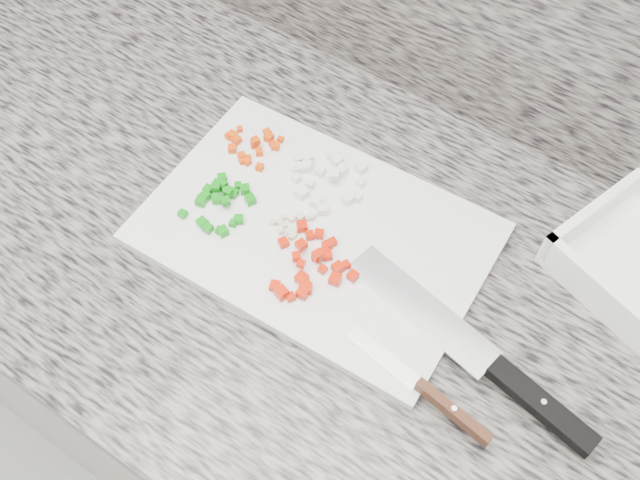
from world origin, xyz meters
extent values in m
cube|color=silver|center=(0.00, 1.44, 0.43)|extent=(3.92, 0.62, 0.86)
cube|color=slate|center=(0.00, 1.44, 0.88)|extent=(3.96, 0.64, 0.04)
cube|color=silver|center=(0.01, 1.46, 0.91)|extent=(0.42, 0.29, 0.01)
cube|color=#D63C04|center=(-0.12, 1.49, 0.92)|extent=(0.01, 0.01, 0.01)
cube|color=#D63C04|center=(-0.12, 1.50, 0.92)|extent=(0.01, 0.01, 0.01)
cube|color=#D63C04|center=(-0.10, 1.55, 0.92)|extent=(0.01, 0.01, 0.01)
cube|color=#D63C04|center=(-0.16, 1.52, 0.92)|extent=(0.01, 0.01, 0.01)
cube|color=#D63C04|center=(-0.10, 1.49, 0.92)|extent=(0.01, 0.01, 0.01)
cube|color=#D63C04|center=(-0.13, 1.52, 0.92)|extent=(0.01, 0.01, 0.01)
cube|color=#D63C04|center=(-0.12, 1.52, 0.93)|extent=(0.01, 0.01, 0.01)
cube|color=#D63C04|center=(-0.14, 1.50, 0.92)|extent=(0.01, 0.01, 0.01)
cube|color=#D63C04|center=(-0.12, 1.49, 0.92)|extent=(0.01, 0.01, 0.01)
cube|color=#D63C04|center=(-0.11, 1.53, 0.92)|extent=(0.01, 0.01, 0.01)
cube|color=#D63C04|center=(-0.12, 1.54, 0.92)|extent=(0.01, 0.01, 0.01)
cube|color=#D63C04|center=(-0.13, 1.49, 0.92)|extent=(0.01, 0.01, 0.01)
cube|color=#D63C04|center=(-0.10, 1.53, 0.92)|extent=(0.01, 0.01, 0.01)
cube|color=#D63C04|center=(-0.16, 1.51, 0.92)|extent=(0.01, 0.01, 0.01)
cube|color=#D63C04|center=(-0.12, 1.55, 0.92)|extent=(0.01, 0.01, 0.01)
cube|color=#D63C04|center=(-0.16, 1.53, 0.92)|extent=(0.01, 0.01, 0.01)
cube|color=#D63C04|center=(-0.15, 1.51, 0.92)|extent=(0.01, 0.01, 0.01)
cube|color=#D63C04|center=(-0.11, 1.51, 0.92)|extent=(0.01, 0.01, 0.01)
cube|color=#D63C04|center=(-0.15, 1.51, 0.92)|extent=(0.01, 0.01, 0.01)
cube|color=silver|center=(-0.05, 1.53, 0.92)|extent=(0.02, 0.02, 0.01)
cube|color=silver|center=(-0.05, 1.54, 0.92)|extent=(0.02, 0.02, 0.01)
cube|color=silver|center=(-0.02, 1.56, 0.92)|extent=(0.02, 0.02, 0.01)
cube|color=silver|center=(-0.01, 1.49, 0.92)|extent=(0.01, 0.01, 0.01)
cube|color=silver|center=(-0.03, 1.49, 0.92)|extent=(0.01, 0.01, 0.01)
cube|color=silver|center=(0.02, 1.54, 0.92)|extent=(0.01, 0.01, 0.01)
cube|color=silver|center=(0.02, 1.51, 0.92)|extent=(0.01, 0.01, 0.01)
cube|color=silver|center=(-0.01, 1.53, 0.93)|extent=(0.02, 0.02, 0.01)
cube|color=silver|center=(-0.03, 1.56, 0.92)|extent=(0.02, 0.02, 0.01)
cube|color=silver|center=(-0.03, 1.51, 0.92)|extent=(0.01, 0.01, 0.01)
cube|color=silver|center=(-0.05, 1.50, 0.92)|extent=(0.01, 0.01, 0.01)
cube|color=silver|center=(-0.01, 1.55, 0.92)|extent=(0.01, 0.01, 0.01)
cube|color=silver|center=(0.03, 1.52, 0.92)|extent=(0.01, 0.01, 0.01)
cube|color=silver|center=(-0.03, 1.56, 0.92)|extent=(0.01, 0.01, 0.01)
cube|color=silver|center=(0.02, 1.51, 0.92)|extent=(0.02, 0.02, 0.01)
cube|color=silver|center=(-0.03, 1.49, 0.92)|extent=(0.02, 0.02, 0.01)
cube|color=silver|center=(0.01, 1.48, 0.92)|extent=(0.02, 0.02, 0.01)
cube|color=silver|center=(-0.06, 1.52, 0.92)|extent=(0.01, 0.01, 0.01)
cube|color=silver|center=(-0.05, 1.52, 0.92)|extent=(0.02, 0.02, 0.01)
cube|color=silver|center=(0.01, 1.56, 0.92)|extent=(0.01, 0.01, 0.01)
cube|color=silver|center=(-0.01, 1.55, 0.92)|extent=(0.01, 0.01, 0.01)
cube|color=silver|center=(-0.06, 1.53, 0.92)|extent=(0.02, 0.02, 0.01)
cube|color=silver|center=(-0.03, 1.53, 0.92)|extent=(0.01, 0.01, 0.01)
cube|color=silver|center=(-0.05, 1.52, 0.92)|extent=(0.01, 0.01, 0.01)
cube|color=#0B7E0D|center=(-0.09, 1.45, 0.92)|extent=(0.02, 0.02, 0.01)
cube|color=#0B7E0D|center=(-0.13, 1.43, 0.92)|extent=(0.01, 0.01, 0.01)
cube|color=#0B7E0D|center=(-0.10, 1.39, 0.92)|extent=(0.01, 0.01, 0.01)
cube|color=#0B7E0D|center=(-0.13, 1.42, 0.92)|extent=(0.01, 0.01, 0.01)
cube|color=#0B7E0D|center=(-0.07, 1.41, 0.92)|extent=(0.01, 0.01, 0.01)
cube|color=#0B7E0D|center=(-0.07, 1.39, 0.92)|extent=(0.01, 0.01, 0.01)
cube|color=#0B7E0D|center=(-0.10, 1.44, 0.93)|extent=(0.01, 0.01, 0.01)
cube|color=#0B7E0D|center=(-0.10, 1.42, 0.93)|extent=(0.01, 0.01, 0.01)
cube|color=#0B7E0D|center=(-0.12, 1.43, 0.93)|extent=(0.01, 0.01, 0.01)
cube|color=#0B7E0D|center=(-0.12, 1.41, 0.92)|extent=(0.01, 0.01, 0.01)
cube|color=#0B7E0D|center=(-0.13, 1.38, 0.92)|extent=(0.01, 0.01, 0.01)
cube|color=#0B7E0D|center=(-0.11, 1.44, 0.92)|extent=(0.02, 0.02, 0.01)
cube|color=#0B7E0D|center=(-0.13, 1.45, 0.92)|extent=(0.02, 0.02, 0.01)
cube|color=#0B7E0D|center=(-0.08, 1.39, 0.92)|extent=(0.01, 0.01, 0.01)
cube|color=#0B7E0D|center=(-0.12, 1.44, 0.92)|extent=(0.01, 0.01, 0.01)
cube|color=#0B7E0D|center=(-0.13, 1.44, 0.92)|extent=(0.01, 0.01, 0.01)
cube|color=#0B7E0D|center=(-0.11, 1.42, 0.92)|extent=(0.02, 0.02, 0.01)
cube|color=#0B7E0D|center=(-0.08, 1.44, 0.92)|extent=(0.02, 0.02, 0.01)
cube|color=#0B7E0D|center=(-0.09, 1.38, 0.92)|extent=(0.01, 0.01, 0.01)
cube|color=#0B7E0D|center=(-0.07, 1.41, 0.92)|extent=(0.01, 0.01, 0.01)
cube|color=#0B7E0D|center=(-0.10, 1.44, 0.92)|extent=(0.01, 0.01, 0.01)
cube|color=#0B7E0D|center=(-0.07, 1.41, 0.92)|extent=(0.01, 0.01, 0.01)
cube|color=#0B7E0D|center=(-0.10, 1.45, 0.92)|extent=(0.01, 0.01, 0.01)
cube|color=red|center=(0.04, 1.45, 0.92)|extent=(0.01, 0.01, 0.01)
cube|color=red|center=(0.04, 1.42, 0.92)|extent=(0.01, 0.01, 0.01)
cube|color=red|center=(0.00, 1.45, 0.92)|extent=(0.02, 0.02, 0.01)
cube|color=red|center=(0.07, 1.41, 0.92)|extent=(0.01, 0.01, 0.01)
cube|color=red|center=(0.05, 1.38, 0.92)|extent=(0.02, 0.02, 0.01)
cube|color=red|center=(-0.01, 1.42, 0.92)|extent=(0.02, 0.02, 0.01)
cube|color=red|center=(0.09, 1.42, 0.92)|extent=(0.01, 0.01, 0.01)
cube|color=red|center=(0.05, 1.38, 0.92)|extent=(0.02, 0.02, 0.01)
cube|color=red|center=(0.03, 1.36, 0.92)|extent=(0.02, 0.02, 0.01)
cube|color=red|center=(0.02, 1.45, 0.92)|extent=(0.01, 0.01, 0.01)
cube|color=red|center=(0.04, 1.36, 0.92)|extent=(0.01, 0.01, 0.01)
cube|color=red|center=(0.02, 1.41, 0.93)|extent=(0.01, 0.01, 0.01)
cube|color=red|center=(0.05, 1.41, 0.92)|extent=(0.01, 0.01, 0.01)
cube|color=red|center=(0.04, 1.44, 0.92)|extent=(0.01, 0.01, 0.01)
cube|color=red|center=(0.05, 1.37, 0.92)|extent=(0.01, 0.01, 0.01)
cube|color=red|center=(0.03, 1.40, 0.93)|extent=(0.01, 0.01, 0.01)
cube|color=red|center=(0.04, 1.39, 0.92)|extent=(0.01, 0.01, 0.01)
cube|color=red|center=(0.01, 1.44, 0.92)|extent=(0.01, 0.01, 0.01)
cube|color=red|center=(0.07, 1.43, 0.92)|extent=(0.01, 0.01, 0.01)
cube|color=red|center=(0.05, 1.43, 0.92)|extent=(0.01, 0.01, 0.01)
cube|color=red|center=(0.07, 1.42, 0.92)|extent=(0.02, 0.02, 0.01)
cube|color=red|center=(0.04, 1.42, 0.93)|extent=(0.01, 0.01, 0.01)
cube|color=red|center=(0.02, 1.36, 0.92)|extent=(0.01, 0.01, 0.01)
cube|color=red|center=(0.04, 1.43, 0.92)|extent=(0.01, 0.01, 0.01)
cube|color=red|center=(0.02, 1.42, 0.93)|extent=(0.01, 0.01, 0.01)
cube|color=red|center=(0.04, 1.43, 0.92)|extent=(0.01, 0.01, 0.01)
cube|color=beige|center=(-0.03, 1.43, 0.92)|extent=(0.01, 0.01, 0.01)
cube|color=beige|center=(-0.02, 1.44, 0.92)|extent=(0.01, 0.01, 0.01)
cube|color=beige|center=(-0.01, 1.46, 0.92)|extent=(0.01, 0.01, 0.01)
cube|color=beige|center=(0.00, 1.43, 0.92)|extent=(0.01, 0.01, 0.01)
cube|color=beige|center=(-0.02, 1.43, 0.92)|extent=(0.01, 0.01, 0.01)
cube|color=beige|center=(0.00, 1.44, 0.92)|extent=(0.01, 0.01, 0.01)
cube|color=beige|center=(-0.03, 1.44, 0.92)|extent=(0.01, 0.01, 0.01)
cube|color=beige|center=(-0.01, 1.43, 0.92)|extent=(0.01, 0.01, 0.01)
cube|color=beige|center=(-0.03, 1.45, 0.92)|extent=(0.01, 0.01, 0.00)
cube|color=beige|center=(0.00, 1.43, 0.92)|extent=(0.01, 0.01, 0.01)
cube|color=beige|center=(0.00, 1.46, 0.92)|extent=(0.01, 0.01, 0.01)
cube|color=beige|center=(-0.01, 1.44, 0.92)|extent=(0.01, 0.01, 0.01)
cube|color=beige|center=(0.00, 1.47, 0.92)|extent=(0.01, 0.01, 0.01)
cube|color=beige|center=(-0.02, 1.43, 0.92)|extent=(0.01, 0.01, 0.01)
cube|color=beige|center=(-0.02, 1.45, 0.92)|extent=(0.01, 0.01, 0.01)
cube|color=silver|center=(0.17, 1.43, 0.92)|extent=(0.20, 0.08, 0.00)
cube|color=black|center=(0.33, 1.40, 0.92)|extent=(0.13, 0.05, 0.02)
cylinder|color=silver|center=(0.33, 1.40, 0.93)|extent=(0.01, 0.01, 0.00)
cube|color=silver|center=(0.17, 1.36, 0.92)|extent=(0.09, 0.03, 0.00)
cube|color=#421E10|center=(0.26, 1.35, 0.92)|extent=(0.09, 0.02, 0.02)
cylinder|color=silver|center=(0.26, 1.35, 0.93)|extent=(0.01, 0.01, 0.00)
cube|color=white|center=(0.37, 1.54, 0.93)|extent=(0.24, 0.09, 0.04)
cube|color=white|center=(0.28, 1.66, 0.93)|extent=(0.07, 0.17, 0.04)
camera|label=1|loc=(0.29, 1.06, 1.63)|focal=40.00mm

